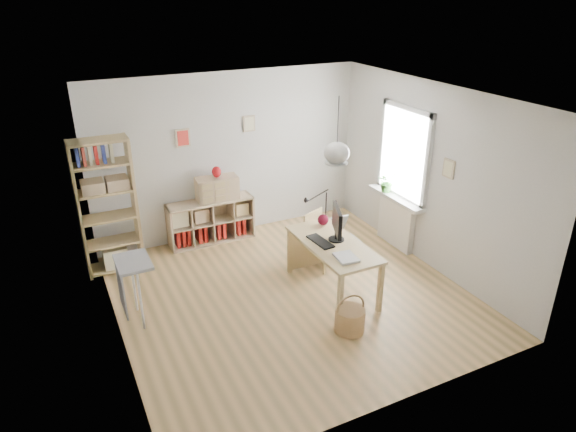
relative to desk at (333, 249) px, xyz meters
name	(u,v)px	position (x,y,z in m)	size (l,w,h in m)	color
ground	(291,295)	(-0.55, 0.15, -0.66)	(4.50, 4.50, 0.00)	tan
room_shell	(337,153)	(0.00, 0.00, 1.34)	(4.50, 4.50, 4.50)	silver
window_unit	(405,153)	(1.68, 0.75, 0.89)	(0.07, 1.16, 1.46)	white
radiator	(396,222)	(1.64, 0.75, -0.26)	(0.10, 0.80, 0.80)	white
windowsill	(396,198)	(1.59, 0.75, 0.17)	(0.22, 1.20, 0.06)	silver
desk	(333,249)	(0.00, 0.00, 0.00)	(0.70, 1.50, 0.75)	tan
cube_shelf	(209,224)	(-1.02, 2.23, -0.36)	(1.40, 0.38, 0.72)	tan
tall_bookshelf	(106,202)	(-2.59, 1.95, 0.43)	(0.80, 0.38, 2.00)	tan
side_table	(129,275)	(-2.59, 0.50, 0.01)	(0.40, 0.55, 0.85)	#939496
chair	(319,236)	(0.20, 0.72, -0.18)	(0.54, 0.54, 0.84)	#939496
wicker_basket	(350,319)	(-0.25, -0.87, -0.49)	(0.37, 0.37, 0.51)	olive
storage_chest	(340,244)	(0.64, 0.83, -0.47)	(0.56, 0.62, 0.57)	silver
monitor	(337,222)	(0.08, 0.06, 0.36)	(0.25, 0.52, 0.47)	black
keyboard	(320,241)	(-0.14, 0.09, 0.10)	(0.17, 0.45, 0.02)	black
task_lamp	(315,204)	(0.06, 0.61, 0.41)	(0.43, 0.16, 0.46)	black
yarn_ball	(323,220)	(0.16, 0.55, 0.17)	(0.16, 0.16, 0.16)	#500A1C
paper_tray	(346,258)	(-0.07, -0.44, 0.11)	(0.25, 0.31, 0.03)	silver
drawer_chest	(217,188)	(-0.86, 2.19, 0.25)	(0.67, 0.30, 0.38)	tan
red_vase	(216,172)	(-0.86, 2.19, 0.53)	(0.15, 0.15, 0.18)	maroon
potted_plant	(387,182)	(1.57, 0.99, 0.37)	(0.29, 0.25, 0.33)	#35712A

